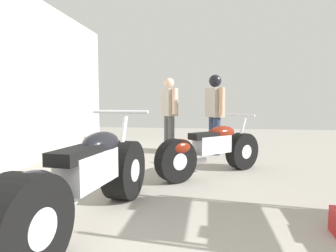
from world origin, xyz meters
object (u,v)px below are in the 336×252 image
motorcycle_maroon_cruiser (86,182)px  mechanic_with_helmet (215,107)px  motorcycle_black_naked (210,150)px  mechanic_in_blue (169,110)px

motorcycle_maroon_cruiser → mechanic_with_helmet: mechanic_with_helmet is taller
motorcycle_maroon_cruiser → motorcycle_black_naked: size_ratio=1.40×
motorcycle_maroon_cruiser → mechanic_with_helmet: (1.12, 3.60, 0.58)m
motorcycle_maroon_cruiser → mechanic_in_blue: (0.13, 3.91, 0.51)m
motorcycle_black_naked → mechanic_in_blue: 2.28m
motorcycle_maroon_cruiser → motorcycle_black_naked: motorcycle_maroon_cruiser is taller
mechanic_in_blue → mechanic_with_helmet: mechanic_with_helmet is taller
motorcycle_maroon_cruiser → mechanic_with_helmet: 3.81m
motorcycle_black_naked → mechanic_in_blue: mechanic_in_blue is taller
motorcycle_maroon_cruiser → mechanic_with_helmet: size_ratio=1.29×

